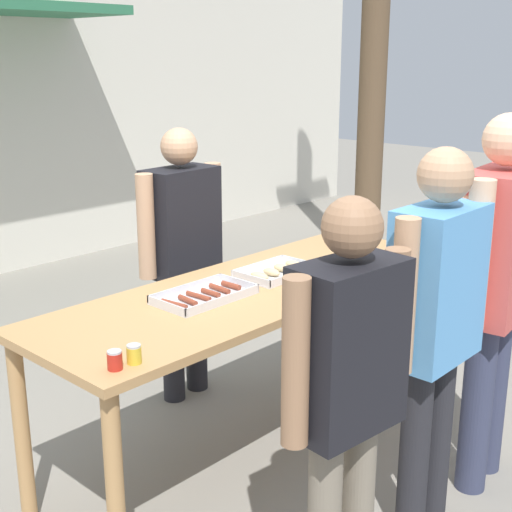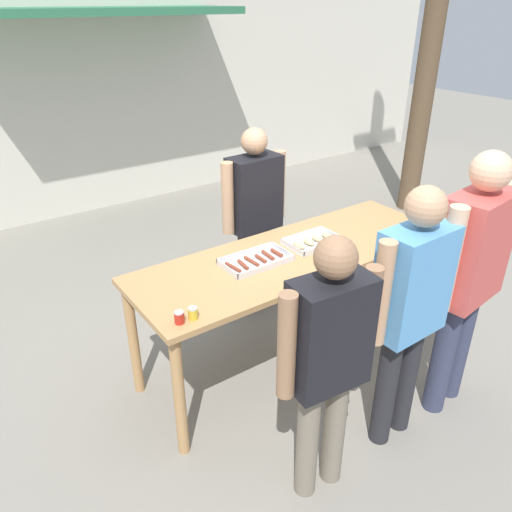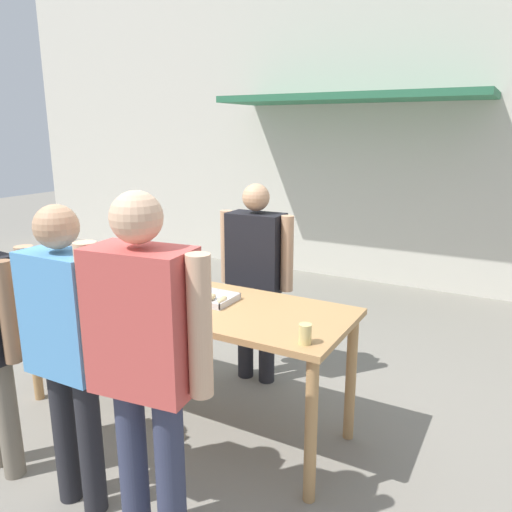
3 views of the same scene
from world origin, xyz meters
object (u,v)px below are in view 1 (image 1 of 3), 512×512
object	(u,v)px
food_tray_buns	(276,272)
condiment_jar_ketchup	(134,354)
food_tray_sausages	(204,296)
person_customer_holding_hotdog	(346,380)
person_customer_waiting_in_line	(435,314)
person_server_behind_table	(182,243)
beer_cup	(419,244)
condiment_jar_mustard	(115,360)
person_customer_with_cup	(496,274)

from	to	relation	value
food_tray_buns	condiment_jar_ketchup	xyz separation A→B (m)	(-1.19, -0.34, 0.02)
food_tray_sausages	condiment_jar_ketchup	size ratio (longest dim) A/B	6.47
food_tray_sausages	person_customer_holding_hotdog	bearing A→B (deg)	-105.75
person_customer_holding_hotdog	person_customer_waiting_in_line	xyz separation A→B (m)	(0.64, 0.02, 0.06)
person_server_behind_table	food_tray_buns	bearing A→B (deg)	-91.38
condiment_jar_ketchup	beer_cup	xyz separation A→B (m)	(2.06, 0.02, 0.02)
person_server_behind_table	food_tray_sausages	bearing A→B (deg)	-126.65
condiment_jar_mustard	beer_cup	xyz separation A→B (m)	(2.14, 0.01, 0.02)
person_customer_holding_hotdog	person_customer_with_cup	xyz separation A→B (m)	(1.17, 0.01, 0.11)
person_server_behind_table	condiment_jar_ketchup	bearing A→B (deg)	-139.89
food_tray_sausages	person_customer_with_cup	world-z (taller)	person_customer_with_cup
beer_cup	person_customer_waiting_in_line	xyz separation A→B (m)	(-1.03, -0.68, 0.03)
food_tray_buns	person_server_behind_table	xyz separation A→B (m)	(-0.01, 0.73, 0.03)
person_customer_with_cup	person_customer_waiting_in_line	bearing A→B (deg)	-8.15
condiment_jar_ketchup	person_customer_with_cup	world-z (taller)	person_customer_with_cup
person_customer_holding_hotdog	person_customer_waiting_in_line	bearing A→B (deg)	-172.25
person_customer_holding_hotdog	person_customer_with_cup	bearing A→B (deg)	-173.75
person_server_behind_table	person_customer_holding_hotdog	world-z (taller)	person_server_behind_table
food_tray_buns	person_customer_with_cup	bearing A→B (deg)	-70.06
food_tray_sausages	person_customer_waiting_in_line	xyz separation A→B (m)	(0.35, -1.01, 0.07)
food_tray_sausages	person_customer_waiting_in_line	size ratio (longest dim) A/B	0.28
condiment_jar_mustard	person_server_behind_table	bearing A→B (deg)	40.16
person_server_behind_table	person_customer_waiting_in_line	size ratio (longest dim) A/B	0.97
food_tray_buns	condiment_jar_ketchup	distance (m)	1.23
food_tray_buns	condiment_jar_mustard	bearing A→B (deg)	-165.35
food_tray_sausages	person_server_behind_table	distance (m)	0.88
food_tray_sausages	person_server_behind_table	bearing A→B (deg)	55.51
beer_cup	person_customer_holding_hotdog	world-z (taller)	person_customer_holding_hotdog
food_tray_sausages	beer_cup	size ratio (longest dim) A/B	4.22
food_tray_sausages	person_customer_with_cup	size ratio (longest dim) A/B	0.26
beer_cup	person_customer_with_cup	distance (m)	0.86
condiment_jar_mustard	person_customer_with_cup	distance (m)	1.78
condiment_jar_mustard	beer_cup	distance (m)	2.14
person_customer_holding_hotdog	person_customer_waiting_in_line	distance (m)	0.64
condiment_jar_ketchup	food_tray_buns	bearing A→B (deg)	15.96
condiment_jar_ketchup	person_customer_holding_hotdog	size ratio (longest dim) A/B	0.05
food_tray_buns	condiment_jar_mustard	distance (m)	1.31
condiment_jar_ketchup	person_customer_waiting_in_line	size ratio (longest dim) A/B	0.04
food_tray_sausages	person_customer_waiting_in_line	distance (m)	1.07
condiment_jar_ketchup	person_customer_holding_hotdog	bearing A→B (deg)	-60.82
person_customer_with_cup	condiment_jar_ketchup	bearing A→B (deg)	-30.43
beer_cup	person_customer_with_cup	size ratio (longest dim) A/B	0.06
person_server_behind_table	person_customer_holding_hotdog	size ratio (longest dim) A/B	1.03
food_tray_sausages	food_tray_buns	distance (m)	0.51
condiment_jar_ketchup	person_customer_holding_hotdog	xyz separation A→B (m)	(0.39, -0.69, -0.01)
food_tray_buns	beer_cup	world-z (taller)	beer_cup
condiment_jar_mustard	person_customer_waiting_in_line	distance (m)	1.30
condiment_jar_mustard	person_customer_holding_hotdog	size ratio (longest dim) A/B	0.05
food_tray_buns	beer_cup	size ratio (longest dim) A/B	3.61
person_customer_waiting_in_line	person_customer_holding_hotdog	bearing A→B (deg)	1.19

